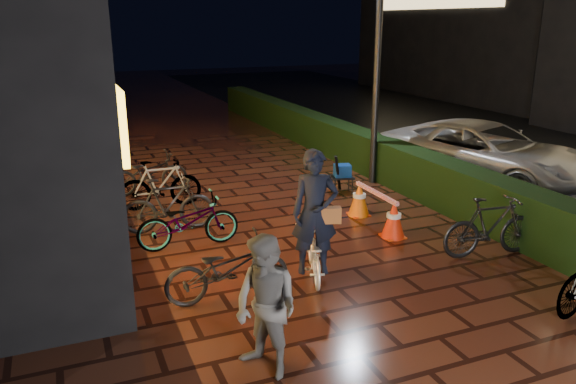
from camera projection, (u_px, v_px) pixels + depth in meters
name	position (u px, v px, depth m)	size (l,w,h in m)	color
ground	(391.00, 299.00, 8.05)	(80.00, 80.00, 0.00)	#381911
asphalt_road	(568.00, 162.00, 15.76)	(11.00, 60.00, 0.01)	black
hedge	(339.00, 141.00, 16.18)	(0.70, 20.00, 1.00)	black
bystander_person	(266.00, 307.00, 6.14)	(0.80, 0.62, 1.64)	#5D5D60
van	(484.00, 153.00, 13.59)	(2.43, 5.27, 1.47)	#A5A6AA
lamp_post_hedge	(378.00, 47.00, 12.89)	(0.56, 0.16, 5.86)	black
lamp_post_sf	(106.00, 53.00, 13.02)	(0.54, 0.21, 5.61)	black
cyclist	(314.00, 232.00, 8.49)	(0.93, 1.51, 2.04)	white
traffic_barrier	(376.00, 208.00, 10.82)	(0.46, 1.74, 0.70)	red
cart_assembly	(342.00, 172.00, 12.86)	(0.62, 0.53, 0.95)	black
parked_bikes_storefront	(175.00, 206.00, 10.52)	(2.03, 6.39, 1.04)	black
parked_bikes_hedge	(538.00, 248.00, 8.50)	(1.84, 2.76, 1.04)	black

